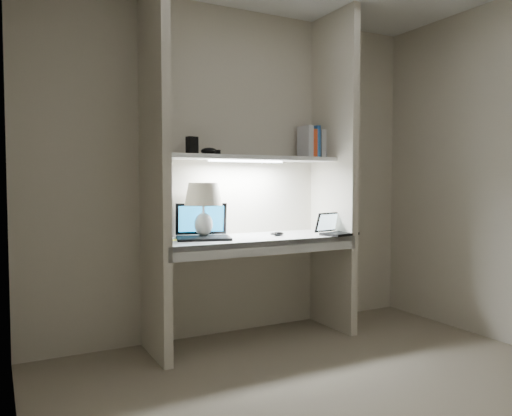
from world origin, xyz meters
TOP-DOWN VIEW (x-y plane):
  - floor at (0.00, 0.00)m, footprint 3.20×3.00m
  - back_wall at (0.00, 1.50)m, footprint 3.20×0.01m
  - alcove_panel_left at (-0.73, 1.23)m, footprint 0.06×0.55m
  - alcove_panel_right at (0.73, 1.23)m, footprint 0.06×0.55m
  - desk at (0.00, 1.23)m, footprint 1.40×0.55m
  - desk_apron at (0.00, 0.96)m, footprint 1.46×0.03m
  - shelf at (0.00, 1.32)m, footprint 1.40×0.36m
  - strip_light at (0.00, 1.32)m, footprint 0.60×0.04m
  - table_lamp at (-0.35, 1.31)m, footprint 0.27×0.27m
  - laptop_main at (-0.36, 1.29)m, footprint 0.45×0.41m
  - laptop_netbook at (0.63, 1.06)m, footprint 0.31×0.28m
  - speaker at (-0.17, 1.45)m, footprint 0.11×0.08m
  - mouse at (0.20, 1.19)m, footprint 0.09×0.06m
  - cable_coil at (0.25, 1.29)m, footprint 0.12×0.12m
  - sticky_note at (-0.58, 1.29)m, footprint 0.10×0.10m
  - book_row at (0.65, 1.37)m, footprint 0.24×0.17m
  - shelf_box at (-0.42, 1.34)m, footprint 0.08×0.07m
  - shelf_gadget at (-0.29, 1.34)m, footprint 0.13×0.09m

SIDE VIEW (x-z plane):
  - floor at x=0.00m, z-range -0.01..0.01m
  - desk_apron at x=0.00m, z-range 0.67..0.77m
  - desk at x=0.00m, z-range 0.73..0.77m
  - sticky_note at x=-0.58m, z-range 0.77..0.77m
  - cable_coil at x=0.25m, z-range 0.77..0.78m
  - mouse at x=0.20m, z-range 0.77..0.80m
  - laptop_netbook at x=0.63m, z-range 0.73..0.89m
  - laptop_main at x=-0.36m, z-range 0.70..0.95m
  - speaker at x=-0.17m, z-range 0.77..0.92m
  - table_lamp at x=-0.35m, z-range 0.84..1.24m
  - back_wall at x=0.00m, z-range 0.00..2.50m
  - alcove_panel_left at x=-0.73m, z-range 0.00..2.50m
  - alcove_panel_right at x=0.73m, z-range 0.00..2.50m
  - strip_light at x=0.00m, z-range 1.32..1.34m
  - shelf at x=0.00m, z-range 1.34..1.36m
  - shelf_gadget at x=-0.29m, z-range 1.37..1.42m
  - shelf_box at x=-0.42m, z-range 1.36..1.49m
  - book_row at x=0.65m, z-range 1.36..1.62m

